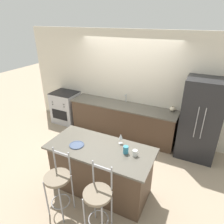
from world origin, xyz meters
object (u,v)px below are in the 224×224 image
tumbler_cup (126,150)px  dinner_plate (77,145)px  bar_stool_far (98,200)px  refrigerator (200,120)px  wine_glass (121,137)px  coffee_mug (135,153)px  bar_stool_near (58,183)px  pumpkin_decoration (172,109)px  oven_range (66,107)px

tumbler_cup → dinner_plate: bearing=-168.3°
bar_stool_far → dinner_plate: size_ratio=4.53×
refrigerator → bar_stool_far: refrigerator is taller
wine_glass → refrigerator: bearing=53.9°
coffee_mug → tumbler_cup: (-0.16, -0.00, 0.01)m
bar_stool_near → dinner_plate: 0.67m
dinner_plate → wine_glass: wine_glass is taller
tumbler_cup → pumpkin_decoration: size_ratio=0.97×
oven_range → coffee_mug: 3.47m
refrigerator → bar_stool_near: bearing=-124.7°
bar_stool_near → pumpkin_decoration: bar_stool_near is taller
dinner_plate → wine_glass: size_ratio=1.33×
oven_range → wine_glass: bearing=-33.1°
oven_range → pumpkin_decoration: size_ratio=7.14×
refrigerator → tumbler_cup: (-1.00, -1.84, 0.09)m
dinner_plate → wine_glass: (0.65, 0.39, 0.13)m
bar_stool_far → refrigerator: bearing=67.2°
wine_glass → coffee_mug: wine_glass is taller
tumbler_cup → pumpkin_decoration: 2.10m
refrigerator → tumbler_cup: refrigerator is taller
bar_stool_far → pumpkin_decoration: size_ratio=8.76×
refrigerator → dinner_plate: refrigerator is taller
refrigerator → dinner_plate: 2.73m
oven_range → coffee_mug: coffee_mug is taller
wine_glass → pumpkin_decoration: 1.93m
tumbler_cup → wine_glass: bearing=130.7°
bar_stool_near → pumpkin_decoration: size_ratio=8.76×
pumpkin_decoration → wine_glass: bearing=-106.3°
bar_stool_near → bar_stool_far: size_ratio=1.00×
bar_stool_far → dinner_plate: 1.01m
wine_glass → tumbler_cup: bearing=-49.3°
oven_range → bar_stool_near: 3.26m
pumpkin_decoration → dinner_plate: bearing=-118.1°
refrigerator → pumpkin_decoration: bearing=160.4°
bar_stool_far → oven_range: bearing=134.9°
refrigerator → bar_stool_near: refrigerator is taller
bar_stool_near → pumpkin_decoration: 3.07m
wine_glass → coffee_mug: 0.41m
dinner_plate → coffee_mug: coffee_mug is taller
bar_stool_near → wine_glass: bearing=57.9°
dinner_plate → refrigerator: bearing=47.6°
refrigerator → coffee_mug: size_ratio=16.40×
bar_stool_far → coffee_mug: size_ratio=10.35×
dinner_plate → wine_glass: 0.77m
refrigerator → bar_stool_far: (-1.09, -2.60, -0.29)m
tumbler_cup → bar_stool_far: bearing=-96.9°
coffee_mug → bar_stool_near: bearing=-141.4°
wine_glass → oven_range: bearing=146.9°
wine_glass → bar_stool_far: bearing=-84.6°
tumbler_cup → pumpkin_decoration: tumbler_cup is taller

